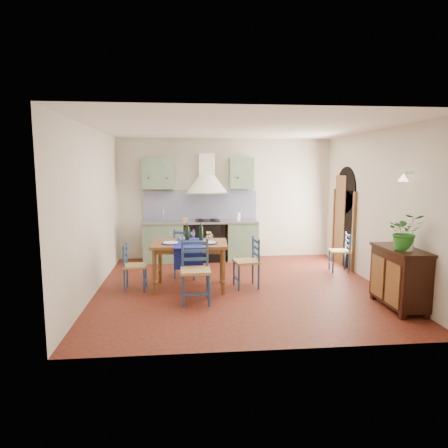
% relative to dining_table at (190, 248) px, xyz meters
% --- Properties ---
extents(floor, '(5.00, 5.00, 0.00)m').
position_rel_dining_table_xyz_m(floor, '(0.87, -0.04, -0.73)').
color(floor, '#3F140D').
rests_on(floor, ground).
extents(back_wall, '(5.00, 0.96, 2.80)m').
position_rel_dining_table_xyz_m(back_wall, '(0.41, 2.26, 0.32)').
color(back_wall, beige).
rests_on(back_wall, ground).
extents(right_wall, '(0.26, 5.00, 2.80)m').
position_rel_dining_table_xyz_m(right_wall, '(3.37, 0.24, 0.61)').
color(right_wall, beige).
rests_on(right_wall, ground).
extents(left_wall, '(0.04, 5.00, 2.80)m').
position_rel_dining_table_xyz_m(left_wall, '(-1.63, -0.04, 0.67)').
color(left_wall, beige).
rests_on(left_wall, ground).
extents(ceiling, '(5.00, 5.00, 0.01)m').
position_rel_dining_table_xyz_m(ceiling, '(0.87, -0.04, 2.07)').
color(ceiling, white).
rests_on(ceiling, back_wall).
extents(dining_table, '(1.35, 1.03, 1.14)m').
position_rel_dining_table_xyz_m(dining_table, '(0.00, 0.00, 0.00)').
color(dining_table, brown).
rests_on(dining_table, ground).
extents(chair_near, '(0.47, 0.47, 1.00)m').
position_rel_dining_table_xyz_m(chair_near, '(0.07, -0.76, -0.22)').
color(chair_near, navy).
rests_on(chair_near, ground).
extents(chair_far, '(0.59, 0.59, 0.97)m').
position_rel_dining_table_xyz_m(chair_far, '(-0.05, 0.71, -0.23)').
color(chair_far, navy).
rests_on(chair_far, ground).
extents(chair_left, '(0.38, 0.38, 0.82)m').
position_rel_dining_table_xyz_m(chair_left, '(-0.99, -0.02, -0.31)').
color(chair_left, navy).
rests_on(chair_left, ground).
extents(chair_right, '(0.47, 0.47, 0.89)m').
position_rel_dining_table_xyz_m(chair_right, '(1.03, -0.03, -0.27)').
color(chair_right, navy).
rests_on(chair_right, ground).
extents(chair_spare, '(0.42, 0.42, 0.80)m').
position_rel_dining_table_xyz_m(chair_spare, '(3.10, 0.88, -0.32)').
color(chair_spare, navy).
rests_on(chair_spare, ground).
extents(sideboard, '(0.50, 1.05, 0.94)m').
position_rel_dining_table_xyz_m(sideboard, '(3.13, -1.33, -0.22)').
color(sideboard, black).
rests_on(sideboard, ground).
extents(potted_plant, '(0.59, 0.55, 0.54)m').
position_rel_dining_table_xyz_m(potted_plant, '(3.11, -1.45, 0.47)').
color(potted_plant, '#237221').
rests_on(potted_plant, sideboard).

